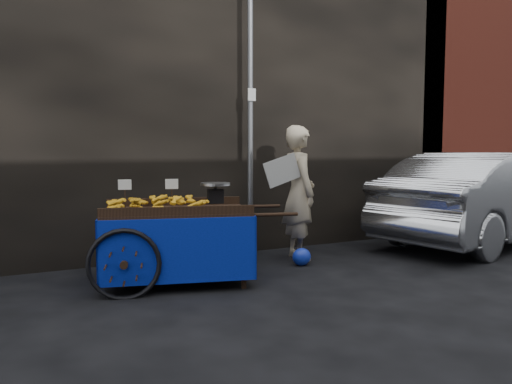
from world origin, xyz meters
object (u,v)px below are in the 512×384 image
plastic_bag (302,257)px  parked_car (488,198)px  vendor (299,193)px  banana_cart (172,217)px

plastic_bag → parked_car: bearing=0.6°
plastic_bag → parked_car: parked_car is taller
vendor → parked_car: vendor is taller
banana_cart → plastic_bag: (1.85, 0.05, -0.67)m
banana_cart → plastic_bag: bearing=16.2°
banana_cart → plastic_bag: 1.97m
banana_cart → parked_car: size_ratio=0.54×
parked_car → banana_cart: bearing=78.4°
banana_cart → vendor: vendor is taller
banana_cart → vendor: size_ratio=1.31×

